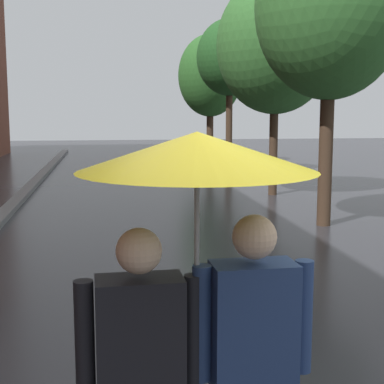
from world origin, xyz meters
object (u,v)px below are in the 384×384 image
object	(u,v)px
street_tree_4	(210,76)
street_tree_3	(230,58)
couple_under_umbrella	(198,282)
street_tree_2	(275,46)
street_tree_1	(331,7)

from	to	relation	value
street_tree_4	street_tree_3	bearing A→B (deg)	-90.66
couple_under_umbrella	street_tree_2	bearing A→B (deg)	71.47
street_tree_2	street_tree_3	size ratio (longest dim) A/B	1.05
street_tree_3	couple_under_umbrella	size ratio (longest dim) A/B	2.54
street_tree_2	couple_under_umbrella	size ratio (longest dim) A/B	2.67
street_tree_2	street_tree_4	size ratio (longest dim) A/B	1.05
street_tree_4	couple_under_umbrella	size ratio (longest dim) A/B	2.53
street_tree_3	couple_under_umbrella	bearing A→B (deg)	-102.97
street_tree_4	couple_under_umbrella	world-z (taller)	street_tree_4
street_tree_3	street_tree_4	world-z (taller)	street_tree_3
street_tree_1	street_tree_4	distance (m)	12.82
street_tree_2	street_tree_4	xyz separation A→B (m)	(-0.00, 8.83, -0.22)
street_tree_2	street_tree_3	xyz separation A→B (m)	(-0.04, 5.05, 0.14)
street_tree_4	couple_under_umbrella	xyz separation A→B (m)	(-3.86, -20.35, -2.18)
street_tree_2	street_tree_4	world-z (taller)	street_tree_2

